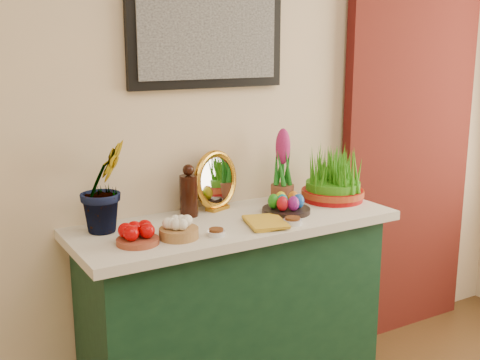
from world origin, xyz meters
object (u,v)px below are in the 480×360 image
Objects in this scene: hyacinth_green at (104,172)px; mirror at (216,181)px; book at (248,223)px; wheatgrass_sabzeh at (333,178)px; sideboard at (234,319)px.

hyacinth_green is 0.55m from mirror.
book is at bearing -45.91° from hyacinth_green.
hyacinth_green is 2.38× the size of book.
mirror is 0.32m from book.
mirror is 0.92× the size of wheatgrass_sabzeh.
book is at bearing -93.15° from sideboard.
mirror is at bearing -14.70° from hyacinth_green.
wheatgrass_sabzeh is (0.56, 0.03, 0.57)m from sideboard.
book is at bearing -92.81° from mirror.
mirror is 1.34× the size of book.
hyacinth_green is at bearing 175.46° from wheatgrass_sabzeh.
hyacinth_green is at bearing 171.57° from book.
book is (-0.01, -0.30, -0.12)m from mirror.
mirror reaches higher than wheatgrass_sabzeh.
sideboard is 0.49m from book.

